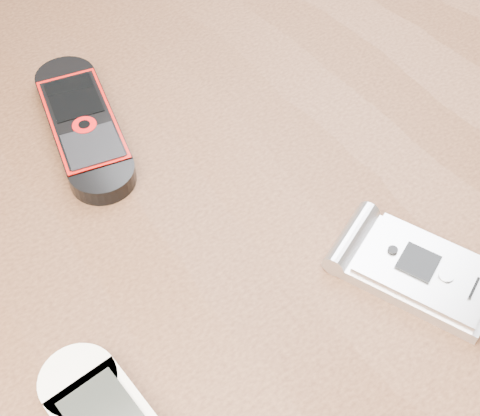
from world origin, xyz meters
TOP-DOWN VIEW (x-y plane):
  - table at (0.00, 0.00)m, footprint 1.20×0.80m
  - nokia_black_red at (-0.04, 0.14)m, footprint 0.09×0.17m
  - motorola_razr at (0.07, -0.11)m, footprint 0.10×0.13m

SIDE VIEW (x-z plane):
  - table at x=0.00m, z-range 0.27..1.02m
  - nokia_black_red at x=-0.04m, z-range 0.75..0.77m
  - motorola_razr at x=0.07m, z-range 0.75..0.77m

